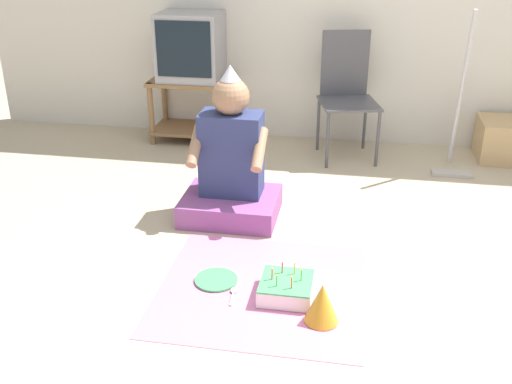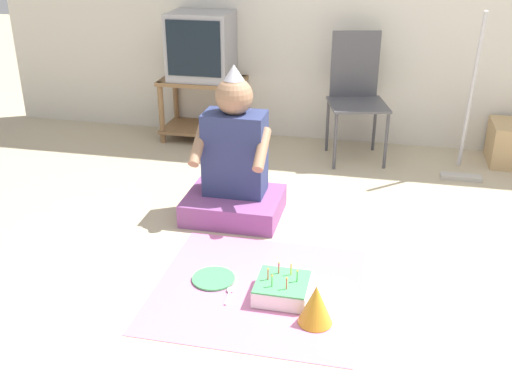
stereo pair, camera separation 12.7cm
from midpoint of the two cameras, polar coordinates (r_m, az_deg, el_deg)
name	(u,v)px [view 2 (the right image)]	position (r m, az deg, el deg)	size (l,w,h in m)	color
ground_plane	(362,282)	(3.10, 11.25, -8.40)	(16.00, 16.00, 0.00)	tan
tv_stand	(203,104)	(4.94, -4.30, 8.39)	(0.66, 0.41, 0.50)	olive
tv	(201,46)	(4.83, -4.47, 13.69)	(0.48, 0.40, 0.52)	#99999E
folding_chair	(356,89)	(4.57, 10.32, 9.58)	(0.50, 0.51, 0.93)	#4C4C51
dust_mop	(466,133)	(4.41, 20.20, 5.32)	(0.28, 0.27, 1.15)	#B2ADA3
person_seated	(234,168)	(3.58, -1.06, 2.33)	(0.57, 0.47, 0.93)	#8C4C8C
party_cloth	(258,288)	(2.99, 1.43, -9.19)	(1.00, 0.97, 0.01)	pink
birthday_cake	(282,289)	(2.91, 3.78, -9.17)	(0.25, 0.25, 0.15)	white
party_hat_blue	(316,304)	(2.73, 7.07, -10.58)	(0.16, 0.16, 0.19)	gold
paper_plate	(214,278)	(3.05, -2.86, -8.24)	(0.22, 0.22, 0.01)	#4CB266
plastic_spoon_near	(230,291)	(2.95, -1.28, -9.47)	(0.04, 0.15, 0.01)	white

